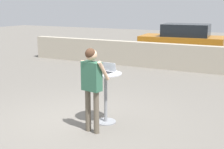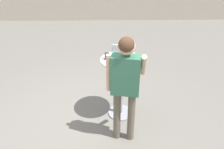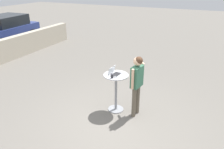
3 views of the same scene
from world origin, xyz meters
TOP-DOWN VIEW (x-y plane):
  - ground_plane at (0.00, 0.00)m, footprint 50.00×50.00m
  - pavement_kerb at (0.00, 6.44)m, footprint 13.02×0.35m
  - cafe_table at (0.54, 0.24)m, footprint 0.68×0.68m
  - laptop at (0.54, 0.28)m, footprint 0.36×0.31m
  - coffee_mug at (0.31, 0.25)m, footprint 0.11×0.07m
  - standing_person at (0.55, -0.35)m, footprint 0.56×0.34m

SIDE VIEW (x-z plane):
  - ground_plane at x=0.00m, z-range 0.00..0.00m
  - pavement_kerb at x=0.00m, z-range 0.00..1.01m
  - cafe_table at x=0.54m, z-range 0.17..1.26m
  - standing_person at x=0.55m, z-range 0.23..1.92m
  - laptop at x=0.54m, z-range 1.04..1.24m
  - coffee_mug at x=0.31m, z-range 1.10..1.20m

